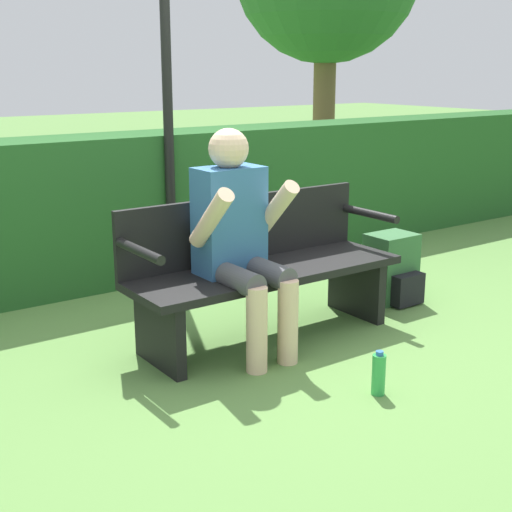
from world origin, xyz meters
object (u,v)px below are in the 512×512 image
(park_bench, at_px, (261,268))
(water_bottle, at_px, (379,374))
(person_seated, at_px, (239,233))
(backpack, at_px, (392,269))
(signpost, at_px, (168,93))

(park_bench, distance_m, water_bottle, 1.02)
(person_seated, distance_m, backpack, 1.40)
(person_seated, bearing_deg, backpack, 4.88)
(person_seated, bearing_deg, signpost, 76.31)
(water_bottle, xyz_separation_m, signpost, (0.11, 2.21, 1.25))
(person_seated, bearing_deg, park_bench, 24.99)
(signpost, bearing_deg, backpack, -51.14)
(person_seated, height_order, backpack, person_seated)
(park_bench, xyz_separation_m, backpack, (1.10, 0.01, -0.20))
(park_bench, bearing_deg, water_bottle, -90.03)
(park_bench, relative_size, water_bottle, 7.36)
(backpack, bearing_deg, water_bottle, -138.34)
(water_bottle, relative_size, signpost, 0.09)
(person_seated, xyz_separation_m, backpack, (1.32, 0.11, -0.45))
(backpack, distance_m, signpost, 1.95)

